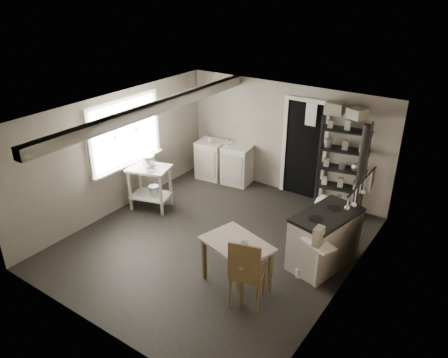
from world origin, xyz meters
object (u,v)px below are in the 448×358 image
Objects in this scene: prep_table at (150,190)px; base_cabinets at (224,161)px; stove at (324,240)px; work_table at (236,264)px; shelf_rack at (343,166)px; flour_sack at (324,204)px; chair at (248,273)px; stockpot at (148,162)px.

base_cabinets is (0.45, 1.89, 0.06)m from prep_table.
stove is 1.18× the size of work_table.
shelf_rack is 0.81m from flour_sack.
shelf_rack is at bearing 72.06° from chair.
prep_table is 3.72m from shelf_rack.
prep_table is at bearing -45.34° from stockpot.
prep_table is 3.25m from chair.
shelf_rack reaches higher than prep_table.
chair is (0.32, -0.21, 0.10)m from work_table.
work_table is 2.28× the size of flour_sack.
chair is (3.01, -1.23, 0.08)m from prep_table.
stockpot is 3.03m from work_table.
shelf_rack reaches higher than work_table.
shelf_rack is 1.78× the size of chair.
base_cabinets is at bearing 127.48° from work_table.
stockpot reaches higher than chair.
chair is at bearing -88.52° from flour_sack.
stove is 1.57m from flour_sack.
shelf_rack is at bearing 116.17° from stove.
stockpot is at bearing 140.33° from chair.
prep_table is 0.55m from stockpot.
shelf_rack is at bearing 31.28° from stockpot.
prep_table is at bearing -164.33° from stove.
shelf_rack is at bearing 67.19° from flour_sack.
shelf_rack reaches higher than stove.
chair reaches higher than stove.
stockpot reaches higher than flour_sack.
work_table is (2.69, -1.02, -0.02)m from prep_table.
stockpot is at bearing -152.56° from flour_sack.
stockpot reaches higher than prep_table.
shelf_rack is 1.92m from stove.
prep_table is at bearing -158.46° from shelf_rack.
stove reaches higher than flour_sack.
prep_table is 3.53m from stove.
work_table is at bearing -60.03° from base_cabinets.
prep_table is 3.31× the size of stockpot.
work_table reaches higher than flour_sack.
shelf_rack reaches higher than chair.
stockpot is at bearing -165.71° from stove.
shelf_rack is at bearing 33.04° from prep_table.
flour_sack is at bearing -13.05° from base_cabinets.
work_table is 0.91× the size of chair.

